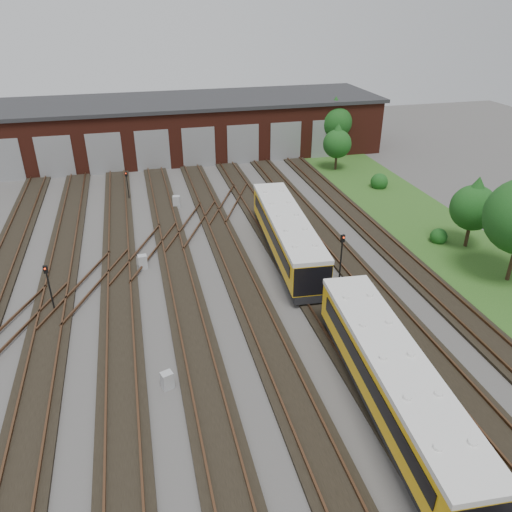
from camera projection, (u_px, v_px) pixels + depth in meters
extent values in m
plane|color=#413F3C|center=(239.00, 364.00, 26.16)|extent=(120.00, 120.00, 0.00)
cube|color=black|center=(36.00, 397.00, 23.95)|extent=(2.40, 70.00, 0.18)
cube|color=#503320|center=(19.00, 397.00, 23.71)|extent=(0.10, 70.00, 0.15)
cube|color=#503320|center=(51.00, 391.00, 24.03)|extent=(0.10, 70.00, 0.15)
cube|color=black|center=(122.00, 382.00, 24.81)|extent=(2.40, 70.00, 0.18)
cube|color=#503320|center=(106.00, 382.00, 24.58)|extent=(0.10, 70.00, 0.15)
cube|color=#503320|center=(136.00, 378.00, 24.89)|extent=(0.10, 70.00, 0.15)
cube|color=black|center=(201.00, 369.00, 25.68)|extent=(2.40, 70.00, 0.18)
cube|color=#503320|center=(187.00, 369.00, 25.45)|extent=(0.10, 70.00, 0.15)
cube|color=#503320|center=(215.00, 365.00, 25.76)|extent=(0.10, 70.00, 0.15)
cube|color=black|center=(276.00, 357.00, 26.55)|extent=(2.40, 70.00, 0.18)
cube|color=#503320|center=(263.00, 357.00, 26.32)|extent=(0.10, 70.00, 0.15)
cube|color=#503320|center=(289.00, 352.00, 26.63)|extent=(0.10, 70.00, 0.15)
cube|color=black|center=(346.00, 346.00, 27.42)|extent=(2.40, 70.00, 0.18)
cube|color=#503320|center=(334.00, 345.00, 27.19)|extent=(0.10, 70.00, 0.15)
cube|color=#503320|center=(358.00, 341.00, 27.50)|extent=(0.10, 70.00, 0.15)
cube|color=black|center=(411.00, 335.00, 28.29)|extent=(2.40, 70.00, 0.18)
cube|color=#503320|center=(400.00, 334.00, 28.05)|extent=(0.10, 70.00, 0.15)
cube|color=#503320|center=(423.00, 330.00, 28.36)|extent=(0.10, 70.00, 0.15)
cube|color=black|center=(473.00, 325.00, 29.15)|extent=(2.40, 70.00, 0.18)
cube|color=#503320|center=(462.00, 324.00, 28.92)|extent=(0.10, 70.00, 0.15)
cube|color=#503320|center=(484.00, 320.00, 29.23)|extent=(0.10, 70.00, 0.15)
cube|color=#503320|center=(88.00, 284.00, 32.88)|extent=(5.40, 9.62, 0.15)
cube|color=#503320|center=(146.00, 251.00, 37.17)|extent=(5.40, 9.62, 0.15)
cube|color=#503320|center=(192.00, 224.00, 41.47)|extent=(5.40, 9.62, 0.15)
cube|color=#503320|center=(12.00, 328.00, 28.58)|extent=(5.40, 9.62, 0.15)
cube|color=#503320|center=(230.00, 202.00, 45.77)|extent=(5.40, 9.62, 0.15)
cube|color=#4F1E13|center=(166.00, 129.00, 59.05)|extent=(50.00, 12.00, 6.00)
cube|color=#29292B|center=(164.00, 102.00, 57.58)|extent=(51.00, 12.50, 0.40)
cube|color=gray|center=(3.00, 161.00, 50.57)|extent=(3.60, 0.12, 4.40)
cube|color=gray|center=(55.00, 157.00, 51.66)|extent=(3.60, 0.12, 4.40)
cube|color=gray|center=(105.00, 154.00, 52.74)|extent=(3.60, 0.12, 4.40)
cube|color=gray|center=(153.00, 151.00, 53.83)|extent=(3.60, 0.12, 4.40)
cube|color=gray|center=(199.00, 147.00, 54.91)|extent=(3.60, 0.12, 4.40)
cube|color=gray|center=(243.00, 144.00, 56.00)|extent=(3.60, 0.12, 4.40)
cube|color=gray|center=(286.00, 142.00, 57.08)|extent=(3.60, 0.12, 4.40)
cube|color=gray|center=(326.00, 139.00, 58.17)|extent=(3.60, 0.12, 4.40)
cube|color=#204D19|center=(449.00, 243.00, 38.84)|extent=(8.00, 55.00, 0.05)
cube|color=black|center=(390.00, 402.00, 22.93)|extent=(3.24, 14.15, 0.56)
cube|color=gold|center=(393.00, 380.00, 22.32)|extent=(3.52, 14.18, 2.06)
cube|color=silver|center=(397.00, 359.00, 21.77)|extent=(3.61, 14.18, 0.28)
cube|color=black|center=(368.00, 379.00, 22.03)|extent=(1.02, 12.31, 0.79)
cube|color=black|center=(420.00, 373.00, 22.40)|extent=(1.02, 12.31, 0.79)
cube|color=black|center=(286.00, 249.00, 36.65)|extent=(3.24, 14.15, 0.56)
cube|color=gold|center=(287.00, 233.00, 36.04)|extent=(3.52, 14.18, 2.06)
cube|color=silver|center=(287.00, 218.00, 35.49)|extent=(3.61, 14.18, 0.28)
cube|color=black|center=(270.00, 231.00, 35.74)|extent=(1.02, 12.31, 0.79)
cube|color=black|center=(303.00, 229.00, 36.11)|extent=(1.02, 12.31, 0.79)
cylinder|color=black|center=(51.00, 293.00, 29.89)|extent=(0.10, 0.10, 2.70)
cube|color=black|center=(46.00, 269.00, 29.14)|extent=(0.25, 0.16, 0.48)
sphere|color=red|center=(45.00, 269.00, 29.01)|extent=(0.12, 0.12, 0.12)
cylinder|color=black|center=(128.00, 188.00, 46.45)|extent=(0.09, 0.09, 2.32)
cube|color=black|center=(126.00, 174.00, 45.81)|extent=(0.25, 0.18, 0.44)
sphere|color=red|center=(126.00, 173.00, 45.69)|extent=(0.11, 0.11, 0.11)
cylinder|color=black|center=(341.00, 261.00, 33.33)|extent=(0.10, 0.10, 2.81)
cube|color=black|center=(343.00, 239.00, 32.55)|extent=(0.28, 0.20, 0.52)
sphere|color=red|center=(343.00, 238.00, 32.41)|extent=(0.12, 0.12, 0.12)
cube|color=#A9ABAE|center=(143.00, 262.00, 35.07)|extent=(0.64, 0.55, 1.02)
cube|color=#A9ABAE|center=(167.00, 380.00, 24.41)|extent=(0.67, 0.62, 0.92)
cube|color=#A9ABAE|center=(177.00, 202.00, 45.15)|extent=(0.73, 0.65, 1.07)
cube|color=#A9ABAE|center=(293.00, 268.00, 34.38)|extent=(0.63, 0.55, 0.92)
cylinder|color=#332317|center=(333.00, 146.00, 59.86)|extent=(0.26, 0.26, 2.11)
sphere|color=#134012|center=(334.00, 122.00, 58.54)|extent=(4.11, 4.11, 4.11)
cone|color=#134012|center=(335.00, 109.00, 57.86)|extent=(3.52, 3.52, 2.93)
cylinder|color=#332317|center=(336.00, 163.00, 54.67)|extent=(0.25, 0.25, 1.57)
sphere|color=#134012|center=(337.00, 144.00, 53.69)|extent=(3.06, 3.06, 3.06)
cone|color=#134012|center=(338.00, 134.00, 53.18)|extent=(2.62, 2.62, 2.18)
cylinder|color=#332317|center=(511.00, 264.00, 33.25)|extent=(0.26, 0.26, 2.55)
cylinder|color=#332317|center=(467.00, 236.00, 37.96)|extent=(0.27, 0.27, 1.74)
sphere|color=#134012|center=(473.00, 208.00, 36.87)|extent=(3.39, 3.39, 3.39)
cone|color=#134012|center=(477.00, 192.00, 36.31)|extent=(2.91, 2.91, 2.42)
sphere|color=#134012|center=(439.00, 234.00, 38.72)|extent=(1.32, 1.32, 1.32)
sphere|color=#134012|center=(380.00, 179.00, 49.55)|extent=(1.71, 1.71, 1.71)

